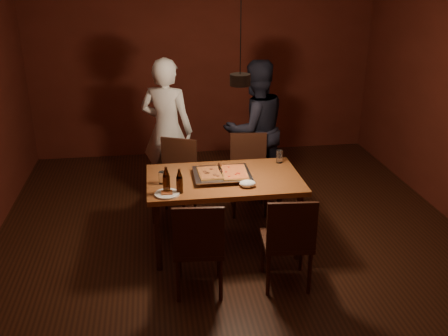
{
  "coord_description": "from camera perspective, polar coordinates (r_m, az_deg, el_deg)",
  "views": [
    {
      "loc": [
        -0.77,
        -4.25,
        2.67
      ],
      "look_at": [
        -0.11,
        0.19,
        0.85
      ],
      "focal_mm": 40.0,
      "sensor_mm": 36.0,
      "label": 1
    }
  ],
  "objects": [
    {
      "name": "chair_near_right",
      "position": [
        4.34,
        7.42,
        -7.59
      ],
      "size": [
        0.45,
        0.45,
        0.49
      ],
      "rotation": [
        0.0,
        0.0,
        -0.09
      ],
      "color": "#38190F",
      "rests_on": "floor"
    },
    {
      "name": "room_shell",
      "position": [
        4.5,
        1.8,
        5.67
      ],
      "size": [
        6.0,
        6.0,
        6.0
      ],
      "color": "#381A0F",
      "rests_on": "ground"
    },
    {
      "name": "beer_bottle_a",
      "position": [
        4.53,
        -6.6,
        -1.38
      ],
      "size": [
        0.07,
        0.07,
        0.25
      ],
      "color": "black",
      "rests_on": "dining_table"
    },
    {
      "name": "diner_white",
      "position": [
        5.96,
        -6.54,
        4.29
      ],
      "size": [
        0.74,
        0.62,
        1.73
      ],
      "primitive_type": "imported",
      "rotation": [
        0.0,
        0.0,
        2.75
      ],
      "color": "white",
      "rests_on": "floor"
    },
    {
      "name": "pizza_meat",
      "position": [
        4.84,
        -1.66,
        -0.54
      ],
      "size": [
        0.23,
        0.35,
        0.02
      ],
      "primitive_type": "cube",
      "rotation": [
        0.0,
        0.0,
        0.04
      ],
      "color": "maroon",
      "rests_on": "pizza_tray"
    },
    {
      "name": "water_glass_left",
      "position": [
        4.76,
        -7.04,
        -1.1
      ],
      "size": [
        0.07,
        0.07,
        0.12
      ],
      "primitive_type": "cylinder",
      "color": "silver",
      "rests_on": "dining_table"
    },
    {
      "name": "chair_far_left",
      "position": [
        5.59,
        -5.49,
        -0.44
      ],
      "size": [
        0.56,
        0.56,
        0.49
      ],
      "rotation": [
        0.0,
        0.0,
        2.72
      ],
      "color": "#38190F",
      "rests_on": "floor"
    },
    {
      "name": "pizza_cheese",
      "position": [
        4.86,
        1.2,
        -0.46
      ],
      "size": [
        0.26,
        0.39,
        0.02
      ],
      "primitive_type": "cube",
      "rotation": [
        0.0,
        0.0,
        -0.04
      ],
      "color": "gold",
      "rests_on": "pizza_tray"
    },
    {
      "name": "pizza_tray",
      "position": [
        4.87,
        -0.23,
        -0.84
      ],
      "size": [
        0.58,
        0.49,
        0.05
      ],
      "primitive_type": "cube",
      "rotation": [
        0.0,
        0.0,
        -0.07
      ],
      "color": "silver",
      "rests_on": "dining_table"
    },
    {
      "name": "beer_bottle_b",
      "position": [
        4.53,
        -5.11,
        -1.5
      ],
      "size": [
        0.06,
        0.06,
        0.23
      ],
      "color": "black",
      "rests_on": "dining_table"
    },
    {
      "name": "pendant_lamp",
      "position": [
        4.41,
        1.85,
        10.17
      ],
      "size": [
        0.18,
        0.18,
        1.1
      ],
      "color": "black",
      "rests_on": "ceiling"
    },
    {
      "name": "dining_table",
      "position": [
        4.91,
        0.0,
        -1.88
      ],
      "size": [
        1.5,
        0.9,
        0.75
      ],
      "color": "#975126",
      "rests_on": "floor"
    },
    {
      "name": "diner_dark",
      "position": [
        6.07,
        3.58,
        4.46
      ],
      "size": [
        0.96,
        0.84,
        1.68
      ],
      "primitive_type": "imported",
      "rotation": [
        0.0,
        0.0,
        3.43
      ],
      "color": "black",
      "rests_on": "floor"
    },
    {
      "name": "chair_near_left",
      "position": [
        4.23,
        -2.92,
        -8.26
      ],
      "size": [
        0.46,
        0.46,
        0.49
      ],
      "rotation": [
        0.0,
        0.0,
        -0.09
      ],
      "color": "#38190F",
      "rests_on": "floor"
    },
    {
      "name": "spatula",
      "position": [
        4.89,
        -0.27,
        -0.27
      ],
      "size": [
        0.09,
        0.24,
        0.04
      ],
      "primitive_type": null,
      "rotation": [
        0.0,
        0.0,
        0.01
      ],
      "color": "silver",
      "rests_on": "pizza_tray"
    },
    {
      "name": "water_glass_right",
      "position": [
        5.25,
        6.36,
        1.31
      ],
      "size": [
        0.07,
        0.07,
        0.14
      ],
      "primitive_type": "cylinder",
      "color": "silver",
      "rests_on": "dining_table"
    },
    {
      "name": "chair_far_right",
      "position": [
        5.76,
        2.85,
        0.3
      ],
      "size": [
        0.46,
        0.46,
        0.49
      ],
      "rotation": [
        0.0,
        0.0,
        3.03
      ],
      "color": "#38190F",
      "rests_on": "floor"
    },
    {
      "name": "plate_slice",
      "position": [
        4.54,
        -6.53,
        -2.94
      ],
      "size": [
        0.23,
        0.23,
        0.03
      ],
      "color": "white",
      "rests_on": "dining_table"
    },
    {
      "name": "napkin",
      "position": [
        4.67,
        2.71,
        -1.8
      ],
      "size": [
        0.16,
        0.12,
        0.07
      ],
      "primitive_type": "ellipsoid",
      "color": "white",
      "rests_on": "dining_table"
    }
  ]
}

